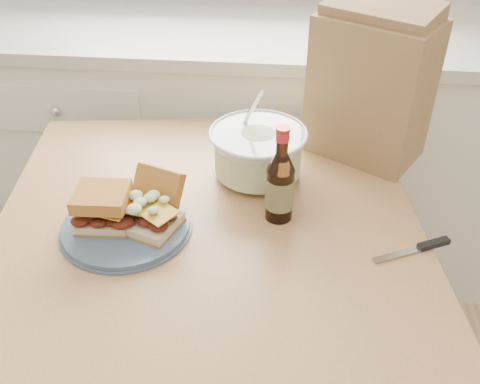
# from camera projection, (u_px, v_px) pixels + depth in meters

# --- Properties ---
(cabinet_run) EXTENTS (2.50, 0.64, 0.94)m
(cabinet_run) POSITION_uv_depth(u_px,v_px,m) (224.00, 144.00, 2.08)
(cabinet_run) COLOR white
(cabinet_run) RESTS_ON ground
(dining_table) EXTENTS (1.07, 1.07, 0.79)m
(dining_table) POSITION_uv_depth(u_px,v_px,m) (210.00, 256.00, 1.27)
(dining_table) COLOR tan
(dining_table) RESTS_ON ground
(plate) EXTENTS (0.28, 0.28, 0.02)m
(plate) POSITION_uv_depth(u_px,v_px,m) (126.00, 226.00, 1.17)
(plate) COLOR #485C74
(plate) RESTS_ON dining_table
(sandwich_left) EXTENTS (0.12, 0.11, 0.08)m
(sandwich_left) POSITION_uv_depth(u_px,v_px,m) (103.00, 207.00, 1.14)
(sandwich_left) COLOR beige
(sandwich_left) RESTS_ON plate
(sandwich_right) EXTENTS (0.15, 0.20, 0.10)m
(sandwich_right) POSITION_uv_depth(u_px,v_px,m) (152.00, 207.00, 1.15)
(sandwich_right) COLOR beige
(sandwich_right) RESTS_ON plate
(coleslaw_bowl) EXTENTS (0.24, 0.24, 0.24)m
(coleslaw_bowl) POSITION_uv_depth(u_px,v_px,m) (258.00, 154.00, 1.31)
(coleslaw_bowl) COLOR silver
(coleslaw_bowl) RESTS_ON dining_table
(beer_bottle) EXTENTS (0.06, 0.06, 0.23)m
(beer_bottle) POSITION_uv_depth(u_px,v_px,m) (280.00, 185.00, 1.16)
(beer_bottle) COLOR black
(beer_bottle) RESTS_ON dining_table
(knife) EXTENTS (0.17, 0.09, 0.01)m
(knife) POSITION_uv_depth(u_px,v_px,m) (424.00, 246.00, 1.12)
(knife) COLOR silver
(knife) RESTS_ON dining_table
(paper_bag) EXTENTS (0.33, 0.30, 0.36)m
(paper_bag) POSITION_uv_depth(u_px,v_px,m) (370.00, 89.00, 1.33)
(paper_bag) COLOR #99704A
(paper_bag) RESTS_ON dining_table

